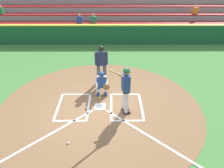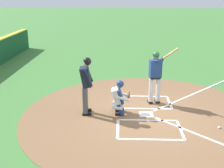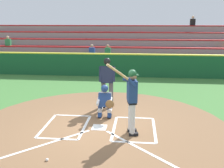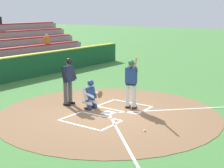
# 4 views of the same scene
# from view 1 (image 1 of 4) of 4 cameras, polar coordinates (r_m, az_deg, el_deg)

# --- Properties ---
(ground_plane) EXTENTS (120.00, 120.00, 0.00)m
(ground_plane) POSITION_cam_1_polar(r_m,az_deg,el_deg) (8.96, -3.11, -5.79)
(ground_plane) COLOR #427A38
(dirt_circle) EXTENTS (8.00, 8.00, 0.01)m
(dirt_circle) POSITION_cam_1_polar(r_m,az_deg,el_deg) (8.96, -3.11, -5.76)
(dirt_circle) COLOR brown
(dirt_circle) RESTS_ON ground
(home_plate_and_chalk) EXTENTS (7.93, 4.91, 0.01)m
(home_plate_and_chalk) POSITION_cam_1_polar(r_m,az_deg,el_deg) (8.25, -3.38, -9.24)
(home_plate_and_chalk) COLOR white
(home_plate_and_chalk) RESTS_ON dirt_circle
(batter) EXTENTS (0.85, 0.86, 2.13)m
(batter) POSITION_cam_1_polar(r_m,az_deg,el_deg) (8.07, 3.46, -0.84)
(batter) COLOR silver
(batter) RESTS_ON ground
(catcher) EXTENTS (0.59, 0.60, 1.13)m
(catcher) POSITION_cam_1_polar(r_m,az_deg,el_deg) (9.38, -2.56, 0.24)
(catcher) COLOR black
(catcher) RESTS_ON ground
(plate_umpire) EXTENTS (0.60, 0.44, 1.86)m
(plate_umpire) POSITION_cam_1_polar(r_m,az_deg,el_deg) (10.11, -2.74, 5.58)
(plate_umpire) COLOR #4C4C51
(plate_umpire) RESTS_ON ground
(baseball) EXTENTS (0.07, 0.07, 0.07)m
(baseball) POSITION_cam_1_polar(r_m,az_deg,el_deg) (7.49, -11.08, -14.50)
(baseball) COLOR white
(baseball) RESTS_ON ground
(backstop_wall) EXTENTS (22.00, 0.36, 1.31)m
(backstop_wall) POSITION_cam_1_polar(r_m,az_deg,el_deg) (15.48, -1.94, 12.53)
(backstop_wall) COLOR #19512D
(backstop_wall) RESTS_ON ground
(bleacher_stand) EXTENTS (20.00, 5.10, 3.45)m
(bleacher_stand) POSITION_cam_1_polar(r_m,az_deg,el_deg) (19.10, -1.66, 16.89)
(bleacher_stand) COLOR gray
(bleacher_stand) RESTS_ON ground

